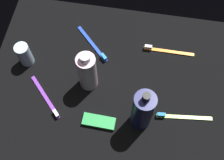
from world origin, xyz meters
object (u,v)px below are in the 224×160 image
Objects in this scene: toothbrush_orange at (166,51)px; deodorant_stick at (24,55)px; bodywash_bottle at (87,72)px; lotion_bottle at (143,111)px; toothbrush_lime at (181,117)px; snack_bar_green at (99,122)px; toothbrush_blue at (94,45)px; toothbrush_purple at (47,99)px.

deodorant_stick is at bearing 13.96° from toothbrush_orange.
bodywash_bottle is at bearing 168.38° from deodorant_stick.
toothbrush_lime is (-12.80, -3.22, -8.77)cm from lotion_bottle.
snack_bar_green is at bearing 148.03° from deodorant_stick.
bodywash_bottle is at bearing -13.11° from toothbrush_lime.
deodorant_stick is 0.89× the size of snack_bar_green.
bodywash_bottle is at bearing 33.87° from toothbrush_orange.
deodorant_stick is 24.27cm from toothbrush_blue.
toothbrush_orange is (-24.66, -16.55, -7.73)cm from bodywash_bottle.
toothbrush_blue is at bearing 4.54° from toothbrush_orange.
lotion_bottle is 33.09cm from toothbrush_blue.
toothbrush_purple is at bearing 1.35° from toothbrush_lime.
toothbrush_purple is at bearing 33.84° from toothbrush_orange.
snack_bar_green is at bearing 104.01° from toothbrush_blue.
lotion_bottle is 1.55× the size of toothbrush_blue.
toothbrush_lime is at bearing -165.89° from lotion_bottle.
toothbrush_purple is at bearing 128.55° from deodorant_stick.
deodorant_stick reaches higher than toothbrush_orange.
toothbrush_lime is 1.00× the size of toothbrush_orange.
toothbrush_orange is at bearing -102.47° from lotion_bottle.
toothbrush_blue is at bearing -85.68° from bodywash_bottle.
deodorant_stick is 0.67× the size of toothbrush_blue.
toothbrush_blue is at bearing -51.74° from lotion_bottle.
toothbrush_orange is (-25.76, -2.04, 0.00)cm from toothbrush_blue.
deodorant_stick reaches higher than toothbrush_lime.
bodywash_bottle reaches higher than deodorant_stick.
deodorant_stick is 34.13cm from snack_bar_green.
toothbrush_purple is (-10.43, 13.09, -4.00)cm from deodorant_stick.
toothbrush_orange is (6.80, -23.88, 0.00)cm from toothbrush_lime.
toothbrush_blue is 0.99× the size of toothbrush_purple.
bodywash_bottle is 1.01× the size of toothbrush_orange.
toothbrush_orange is at bearing -146.13° from bodywash_bottle.
toothbrush_lime is (-31.46, 7.33, -7.73)cm from bodywash_bottle.
bodywash_bottle is 1.75× the size of snack_bar_green.
toothbrush_blue is 39.21cm from toothbrush_lime.
bodywash_bottle is 1.01× the size of toothbrush_lime.
deodorant_stick is (41.61, -15.26, -4.77)cm from lotion_bottle.
snack_bar_green is (12.84, 2.69, -8.63)cm from lotion_bottle.
bodywash_bottle reaches higher than toothbrush_lime.
toothbrush_orange is at bearing -146.16° from toothbrush_purple.
deodorant_stick reaches higher than toothbrush_blue.
toothbrush_blue is 0.76× the size of toothbrush_orange.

